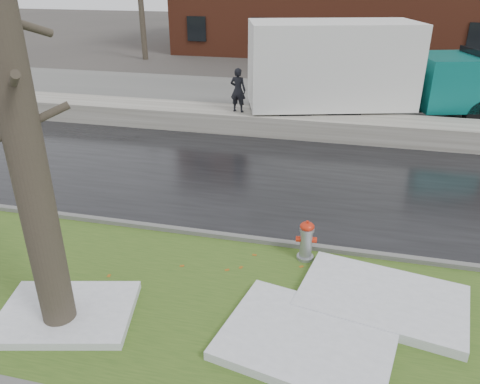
% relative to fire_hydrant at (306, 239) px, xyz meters
% --- Properties ---
extents(ground, '(120.00, 120.00, 0.00)m').
position_rel_fire_hydrant_xyz_m(ground, '(-1.06, -0.61, -0.50)').
color(ground, '#47423D').
rests_on(ground, ground).
extents(verge, '(60.00, 4.50, 0.04)m').
position_rel_fire_hydrant_xyz_m(verge, '(-1.06, -1.86, -0.48)').
color(verge, '#324F1A').
rests_on(verge, ground).
extents(road, '(60.00, 7.00, 0.03)m').
position_rel_fire_hydrant_xyz_m(road, '(-1.06, 3.89, -0.49)').
color(road, black).
rests_on(road, ground).
extents(parking_lot, '(60.00, 9.00, 0.03)m').
position_rel_fire_hydrant_xyz_m(parking_lot, '(-1.06, 12.39, -0.49)').
color(parking_lot, slate).
rests_on(parking_lot, ground).
extents(curb, '(60.00, 0.15, 0.14)m').
position_rel_fire_hydrant_xyz_m(curb, '(-1.06, 0.39, -0.43)').
color(curb, slate).
rests_on(curb, ground).
extents(snowbank, '(60.00, 1.60, 0.75)m').
position_rel_fire_hydrant_xyz_m(snowbank, '(-1.06, 8.09, -0.13)').
color(snowbank, '#BBB6AB').
rests_on(snowbank, ground).
extents(bg_tree_left, '(1.40, 1.62, 6.50)m').
position_rel_fire_hydrant_xyz_m(bg_tree_left, '(-13.06, 21.39, 2.83)').
color(bg_tree_left, brown).
rests_on(bg_tree_left, ground).
extents(bg_tree_center, '(1.40, 1.62, 6.50)m').
position_rel_fire_hydrant_xyz_m(bg_tree_center, '(-7.06, 25.39, 2.83)').
color(bg_tree_center, brown).
rests_on(bg_tree_center, ground).
extents(fire_hydrant, '(0.43, 0.38, 0.87)m').
position_rel_fire_hydrant_xyz_m(fire_hydrant, '(0.00, 0.00, 0.00)').
color(fire_hydrant, gray).
rests_on(fire_hydrant, verge).
extents(tree, '(1.22, 1.40, 6.59)m').
position_rel_fire_hydrant_xyz_m(tree, '(-3.73, -2.90, 2.85)').
color(tree, brown).
rests_on(tree, verge).
extents(box_truck, '(11.32, 5.20, 3.76)m').
position_rel_fire_hydrant_xyz_m(box_truck, '(0.88, 9.80, 1.49)').
color(box_truck, black).
rests_on(box_truck, ground).
extents(worker, '(0.60, 0.43, 1.55)m').
position_rel_fire_hydrant_xyz_m(worker, '(-3.35, 7.86, 1.02)').
color(worker, black).
rests_on(worker, snowbank).
extents(snow_patch_near, '(2.95, 2.48, 0.16)m').
position_rel_fire_hydrant_xyz_m(snow_patch_near, '(0.31, -2.41, -0.38)').
color(snow_patch_near, white).
rests_on(snow_patch_near, verge).
extents(snow_patch_far, '(2.52, 2.08, 0.14)m').
position_rel_fire_hydrant_xyz_m(snow_patch_far, '(-3.72, -2.73, -0.39)').
color(snow_patch_far, white).
rests_on(snow_patch_far, verge).
extents(snow_patch_side, '(3.08, 2.29, 0.18)m').
position_rel_fire_hydrant_xyz_m(snow_patch_side, '(1.48, -1.10, -0.37)').
color(snow_patch_side, white).
rests_on(snow_patch_side, verge).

